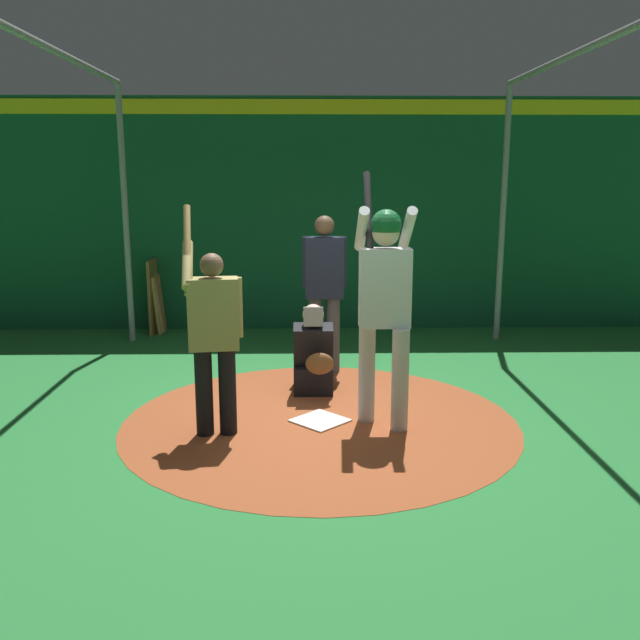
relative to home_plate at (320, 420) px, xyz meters
name	(u,v)px	position (x,y,z in m)	size (l,w,h in m)	color
ground_plane	(320,422)	(0.00, 0.00, -0.01)	(27.06, 27.06, 0.00)	#287A38
dirt_circle	(320,421)	(0.00, 0.00, -0.01)	(3.59, 3.59, 0.01)	#9E4C28
home_plate	(320,420)	(0.00, 0.00, 0.00)	(0.42, 0.42, 0.01)	white
batter	(384,295)	(0.09, 0.56, 1.18)	(0.68, 0.49, 2.24)	#BCBCC0
catcher	(314,359)	(-0.85, -0.05, 0.35)	(0.58, 0.40, 0.94)	black
umpire	(324,285)	(-1.62, 0.08, 0.99)	(0.22, 0.49, 1.77)	#4C4C51
visitor	(213,332)	(0.27, -0.91, 0.90)	(0.54, 0.53, 1.96)	black
back_wall	(314,215)	(-4.00, 0.00, 1.64)	(0.22, 11.06, 3.28)	#145133
cage_frame	(320,153)	(0.00, 0.00, 2.37)	(6.45, 5.06, 3.39)	gray
bat_rack	(156,298)	(-3.75, -2.27, 0.48)	(0.70, 0.18, 1.05)	olive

